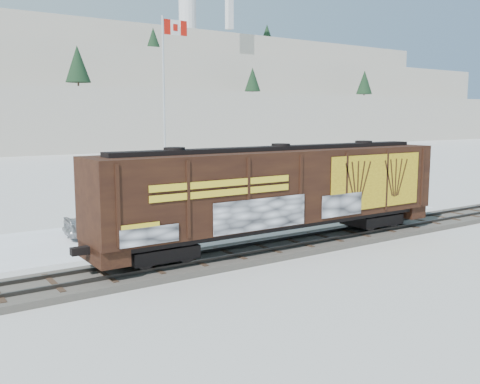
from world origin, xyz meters
TOP-DOWN VIEW (x-y plane):
  - ground at (0.00, 0.00)m, footprint 500.00×500.00m
  - rail_track at (0.00, 0.00)m, footprint 50.00×3.40m
  - parking_strip at (0.00, 7.50)m, footprint 40.00×8.00m
  - hopper_railcar at (2.96, -0.01)m, footprint 19.10×3.06m
  - flagpole at (3.35, 13.08)m, footprint 2.30×0.90m
  - car_silver at (-2.79, 7.71)m, footprint 5.06×2.28m
  - car_white at (2.81, 5.51)m, footprint 4.76×2.38m
  - car_dark at (11.86, 7.47)m, footprint 5.50×2.84m

SIDE VIEW (x-z plane):
  - ground at x=0.00m, z-range 0.00..0.00m
  - parking_strip at x=0.00m, z-range 0.00..0.03m
  - rail_track at x=0.00m, z-range -0.07..0.36m
  - car_white at x=2.81m, z-range 0.03..1.53m
  - car_dark at x=11.86m, z-range 0.03..1.56m
  - car_silver at x=-2.79m, z-range 0.03..1.72m
  - hopper_railcar at x=2.96m, z-range 0.69..5.42m
  - flagpole at x=3.35m, z-range -1.60..11.64m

